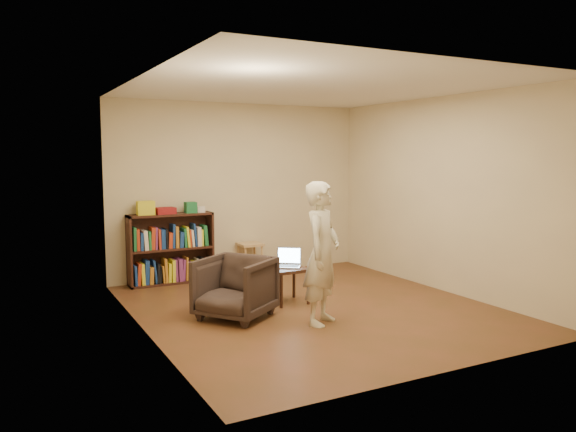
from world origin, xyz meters
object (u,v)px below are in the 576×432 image
side_table (288,274)px  laptop (288,262)px  bookshelf (171,253)px  person (322,253)px  stool (250,249)px  armchair (235,288)px

side_table → laptop: laptop is taller
bookshelf → person: 2.83m
stool → person: size_ratio=0.32×
stool → armchair: bearing=-118.2°
side_table → bookshelf: bearing=119.6°
stool → person: person is taller
bookshelf → stool: (1.21, -0.06, -0.04)m
laptop → stool: bearing=119.3°
bookshelf → side_table: bookshelf is taller
laptop → person: bearing=-60.7°
side_table → person: size_ratio=0.28×
bookshelf → laptop: bearing=-58.4°
laptop → person: size_ratio=0.26×
bookshelf → stool: bearing=-3.0°
stool → person: (-0.30, -2.60, 0.37)m
bookshelf → person: size_ratio=0.78×
bookshelf → laptop: (1.02, -1.66, 0.06)m
stool → armchair: 2.24m
bookshelf → stool: 1.21m
laptop → person: (-0.12, -1.00, 0.28)m
bookshelf → side_table: bearing=-60.4°
side_table → person: person is taller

